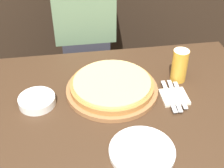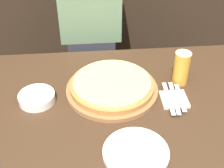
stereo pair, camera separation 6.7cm
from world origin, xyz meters
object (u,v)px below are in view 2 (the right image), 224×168
object	(u,v)px
beer_glass	(182,67)
spoon	(180,97)
dinner_plate	(136,153)
side_bowl	(37,98)
pizza_on_board	(112,87)
dinner_knife	(174,98)
fork	(168,98)
diner_person	(91,40)

from	to	relation	value
beer_glass	spoon	distance (m)	0.15
dinner_plate	side_bowl	xyz separation A→B (m)	(-0.37, 0.32, 0.01)
pizza_on_board	dinner_knife	size ratio (longest dim) A/B	1.89
side_bowl	spoon	xyz separation A→B (m)	(0.60, -0.05, -0.00)
spoon	fork	bearing A→B (deg)	180.00
beer_glass	diner_person	world-z (taller)	diner_person
dinner_plate	pizza_on_board	bearing A→B (deg)	98.17
pizza_on_board	fork	size ratio (longest dim) A/B	1.90
spoon	beer_glass	bearing A→B (deg)	76.35
pizza_on_board	dinner_knife	world-z (taller)	pizza_on_board
fork	spoon	world-z (taller)	same
side_bowl	dinner_knife	world-z (taller)	side_bowl
pizza_on_board	fork	distance (m)	0.25
dinner_knife	fork	bearing A→B (deg)	180.00
pizza_on_board	diner_person	bearing A→B (deg)	97.54
pizza_on_board	fork	world-z (taller)	pizza_on_board
dinner_knife	beer_glass	bearing A→B (deg)	66.20
pizza_on_board	dinner_knife	distance (m)	0.27
side_bowl	diner_person	world-z (taller)	diner_person
pizza_on_board	fork	xyz separation A→B (m)	(0.23, -0.08, -0.01)
beer_glass	dinner_knife	distance (m)	0.15
pizza_on_board	beer_glass	distance (m)	0.32
dinner_plate	dinner_knife	xyz separation A→B (m)	(0.20, 0.27, 0.01)
side_bowl	fork	world-z (taller)	side_bowl
beer_glass	dinner_knife	size ratio (longest dim) A/B	0.73
dinner_plate	side_bowl	bearing A→B (deg)	139.16
fork	diner_person	xyz separation A→B (m)	(-0.30, 0.64, -0.07)
fork	dinner_knife	size ratio (longest dim) A/B	1.00
beer_glass	diner_person	xyz separation A→B (m)	(-0.38, 0.52, -0.14)
beer_glass	dinner_plate	xyz separation A→B (m)	(-0.26, -0.40, -0.07)
beer_glass	fork	distance (m)	0.16
pizza_on_board	side_bowl	size ratio (longest dim) A/B	2.63
fork	dinner_knife	xyz separation A→B (m)	(0.02, 0.00, 0.00)
spoon	diner_person	bearing A→B (deg)	118.86
dinner_knife	diner_person	world-z (taller)	diner_person
dinner_plate	dinner_knife	world-z (taller)	dinner_plate
pizza_on_board	dinner_plate	world-z (taller)	pizza_on_board
dinner_plate	beer_glass	bearing A→B (deg)	56.95
diner_person	dinner_plate	bearing A→B (deg)	-82.22
beer_glass	fork	world-z (taller)	beer_glass
fork	dinner_knife	distance (m)	0.02
spoon	diner_person	distance (m)	0.74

